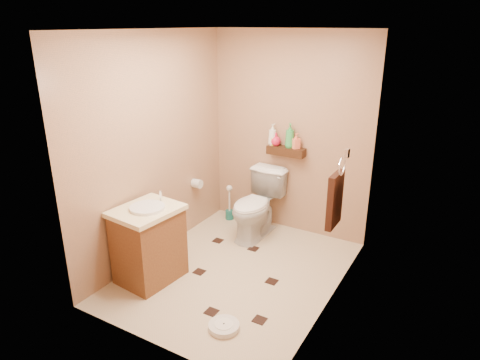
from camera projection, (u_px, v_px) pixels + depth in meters
The scene contains 19 objects.
ground at pixel (236, 272), 4.47m from camera, with size 2.50×2.50×0.00m, color #C5B690.
wall_back at pixel (289, 135), 5.07m from camera, with size 2.00×0.04×2.40m, color #9F765B.
wall_front at pixel (147, 210), 3.04m from camera, with size 2.00×0.04×2.40m, color #9F765B.
wall_left at pixel (155, 148), 4.53m from camera, with size 0.04×2.50×2.40m, color #9F765B.
wall_right at pixel (338, 181), 3.59m from camera, with size 0.04×2.50×2.40m, color #9F765B.
ceiling at pixel (235, 29), 3.64m from camera, with size 2.00×2.50×0.02m, color white.
wall_shelf at pixel (286, 151), 5.07m from camera, with size 0.46×0.14×0.10m, color #3C1E10.
floor_accents at pixel (235, 276), 4.40m from camera, with size 1.21×1.31×0.01m.
toilet at pixel (256, 205), 5.11m from camera, with size 0.45×0.79×0.80m, color white.
vanity at pixel (149, 243), 4.24m from camera, with size 0.58×0.68×0.89m.
bathroom_scale at pixel (224, 326), 3.63m from camera, with size 0.34×0.34×0.05m.
toilet_brush at pixel (229, 207), 5.63m from camera, with size 0.11×0.11×0.48m.
towel_ring at pixel (335, 198), 3.92m from camera, with size 0.12×0.30×0.76m.
toilet_paper at pixel (197, 184), 5.24m from camera, with size 0.12×0.11×0.12m.
bottle_a at pixel (272, 135), 5.10m from camera, with size 0.10×0.10×0.26m, color white.
bottle_b at pixel (274, 139), 5.10m from camera, with size 0.07×0.07×0.15m, color gold.
bottle_c at pixel (276, 139), 5.09m from camera, with size 0.12×0.12×0.16m, color red.
bottle_d at pixel (290, 136), 4.98m from camera, with size 0.11×0.11×0.29m, color green.
bottle_e at pixel (296, 141), 4.97m from camera, with size 0.08×0.08×0.18m, color #FE7A54.
Camera 1 is at (1.97, -3.32, 2.46)m, focal length 32.00 mm.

